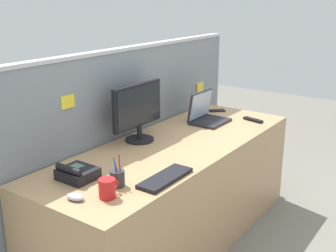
% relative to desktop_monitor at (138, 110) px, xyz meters
% --- Properties ---
extents(ground_plane, '(10.00, 10.00, 0.00)m').
position_rel_desktop_monitor_xyz_m(ground_plane, '(0.08, -0.24, -0.96)').
color(ground_plane, slate).
extents(desk, '(2.16, 0.77, 0.74)m').
position_rel_desktop_monitor_xyz_m(desk, '(0.08, -0.24, -0.59)').
color(desk, tan).
rests_on(desk, ground_plane).
extents(cubicle_divider, '(2.61, 0.08, 1.36)m').
position_rel_desktop_monitor_xyz_m(cubicle_divider, '(0.08, 0.18, -0.28)').
color(cubicle_divider, gray).
rests_on(cubicle_divider, ground_plane).
extents(desktop_monitor, '(0.47, 0.20, 0.40)m').
position_rel_desktop_monitor_xyz_m(desktop_monitor, '(0.00, 0.00, 0.00)').
color(desktop_monitor, black).
rests_on(desktop_monitor, desk).
extents(laptop, '(0.30, 0.24, 0.24)m').
position_rel_desktop_monitor_xyz_m(laptop, '(0.65, -0.15, -0.16)').
color(laptop, '#232328').
rests_on(laptop, desk).
extents(desk_phone, '(0.17, 0.19, 0.10)m').
position_rel_desktop_monitor_xyz_m(desk_phone, '(-0.70, -0.13, -0.19)').
color(desk_phone, black).
rests_on(desk_phone, desk).
extents(keyboard_main, '(0.37, 0.13, 0.02)m').
position_rel_desktop_monitor_xyz_m(keyboard_main, '(-0.42, -0.53, -0.21)').
color(keyboard_main, black).
rests_on(keyboard_main, desk).
extents(computer_mouse_right_hand, '(0.07, 0.11, 0.03)m').
position_rel_desktop_monitor_xyz_m(computer_mouse_right_hand, '(-0.87, -0.31, -0.21)').
color(computer_mouse_right_hand, '#B2B5BC').
rests_on(computer_mouse_right_hand, desk).
extents(pen_cup, '(0.08, 0.08, 0.18)m').
position_rel_desktop_monitor_xyz_m(pen_cup, '(-0.63, -0.37, -0.18)').
color(pen_cup, '#333338').
rests_on(pen_cup, desk).
extents(cell_phone_black_slab, '(0.15, 0.15, 0.01)m').
position_rel_desktop_monitor_xyz_m(cell_phone_black_slab, '(0.99, -0.07, -0.22)').
color(cell_phone_black_slab, black).
rests_on(cell_phone_black_slab, desk).
extents(tv_remote, '(0.08, 0.18, 0.02)m').
position_rel_desktop_monitor_xyz_m(tv_remote, '(0.89, -0.45, -0.21)').
color(tv_remote, black).
rests_on(tv_remote, desk).
extents(coffee_mug, '(0.12, 0.08, 0.10)m').
position_rel_desktop_monitor_xyz_m(coffee_mug, '(-0.76, -0.42, -0.17)').
color(coffee_mug, red).
rests_on(coffee_mug, desk).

